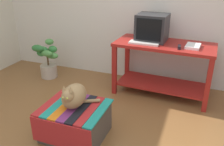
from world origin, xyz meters
TOP-DOWN VIEW (x-y plane):
  - desk at (0.50, 1.60)m, footprint 1.35×0.67m
  - tv_monitor at (0.30, 1.67)m, footprint 0.42×0.39m
  - keyboard at (0.25, 1.47)m, footprint 0.40×0.15m
  - book at (0.87, 1.54)m, footprint 0.19×0.26m
  - ottoman_with_blanket at (-0.18, 0.29)m, footprint 0.66×0.59m
  - cat at (-0.18, 0.30)m, footprint 0.35×0.38m
  - potted_plant at (-1.36, 1.50)m, footprint 0.42×0.35m
  - stapler at (0.71, 1.43)m, footprint 0.04×0.11m

SIDE VIEW (x-z plane):
  - ottoman_with_blanket at x=-0.18m, z-range 0.00..0.36m
  - potted_plant at x=-1.36m, z-range -0.02..0.61m
  - cat at x=-0.18m, z-range 0.34..0.63m
  - desk at x=0.50m, z-range 0.14..0.89m
  - keyboard at x=0.25m, z-range 0.76..0.78m
  - book at x=0.87m, z-range 0.76..0.79m
  - stapler at x=0.71m, z-range 0.76..0.80m
  - tv_monitor at x=0.30m, z-range 0.75..1.12m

